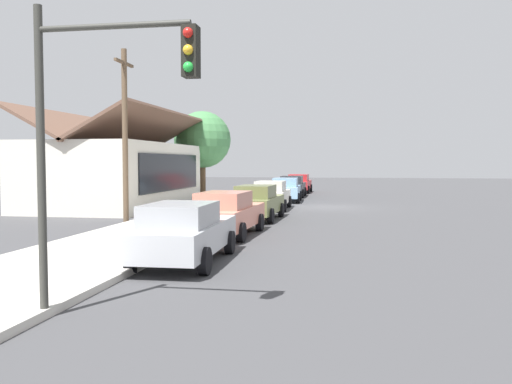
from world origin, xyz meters
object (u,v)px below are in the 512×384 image
car_cherry (299,183)px  traffic_light_main (99,109)px  car_coral (227,213)px  fire_hydrant_red (245,201)px  car_olive (257,202)px  utility_pole_wooden (125,132)px  car_charcoal (292,186)px  car_ivory (271,195)px  car_silver (184,232)px  car_skyblue (286,190)px  shade_tree (202,140)px

car_cherry → traffic_light_main: 37.96m
car_cherry → traffic_light_main: (-37.86, -0.33, 2.68)m
car_coral → fire_hydrant_red: (10.07, 1.36, -0.32)m
car_olive → car_coral: bearing=-180.0°
car_coral → traffic_light_main: traffic_light_main is taller
car_olive → utility_pole_wooden: (-1.90, 5.51, 3.11)m
car_charcoal → traffic_light_main: bearing=179.5°
car_ivory → car_charcoal: 11.04m
car_silver → utility_pole_wooden: size_ratio=0.64×
car_skyblue → utility_pole_wooden: (-13.18, 5.46, 3.11)m
shade_tree → car_olive: bearing=-154.7°
car_ivory → fire_hydrant_red: 1.61m
car_ivory → shade_tree: (7.94, 6.16, 3.40)m
traffic_light_main → utility_pole_wooden: bearing=22.1°
car_skyblue → car_charcoal: size_ratio=0.99×
car_coral → utility_pole_wooden: bearing=58.6°
car_cherry → fire_hydrant_red: car_cherry is taller
car_silver → car_olive: bearing=-1.6°
car_silver → car_cherry: (32.73, 0.12, 0.00)m
car_olive → shade_tree: (13.36, 6.32, 3.40)m
traffic_light_main → fire_hydrant_red: 20.71m
car_silver → car_cherry: same height
car_coral → shade_tree: bearing=20.3°
car_silver → traffic_light_main: size_ratio=0.92×
car_olive → shade_tree: size_ratio=0.75×
car_cherry → shade_tree: size_ratio=0.75×
car_skyblue → traffic_light_main: bearing=177.7°
car_coral → utility_pole_wooden: size_ratio=0.65×
car_cherry → shade_tree: 11.16m
car_olive → utility_pole_wooden: bearing=110.7°
car_olive → traffic_light_main: traffic_light_main is taller
car_charcoal → utility_pole_wooden: utility_pole_wooden is taller
car_coral → car_olive: size_ratio=1.04×
car_cherry → utility_pole_wooden: utility_pole_wooden is taller
traffic_light_main → car_charcoal: bearing=0.6°
car_charcoal → traffic_light_main: size_ratio=0.88×
car_charcoal → shade_tree: (-3.10, 6.13, 3.40)m
car_skyblue → fire_hydrant_red: bearing=164.9°
utility_pole_wooden → car_silver: bearing=-148.2°
car_charcoal → car_cherry: (5.59, 0.00, 0.00)m
fire_hydrant_red → car_cherry: bearing=-4.3°
shade_tree → car_charcoal: bearing=-63.2°
shade_tree → car_cherry: bearing=-35.2°
car_coral → car_charcoal: (21.92, 0.03, -0.00)m
car_olive → shade_tree: bearing=27.0°
car_olive → car_cherry: 22.05m
car_olive → car_charcoal: bearing=2.3°
car_ivory → car_charcoal: bearing=-0.9°
utility_pole_wooden → car_coral: bearing=-123.6°
car_coral → car_charcoal: 21.92m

